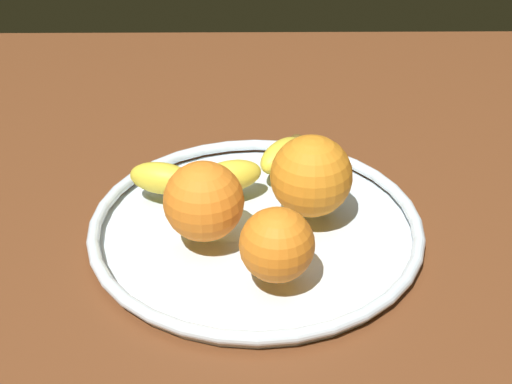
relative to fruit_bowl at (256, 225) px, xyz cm
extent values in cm
cube|color=brown|center=(0.00, 0.00, -2.92)|extent=(111.78, 111.78, 4.00)
cylinder|color=silver|center=(0.00, 0.00, -0.62)|extent=(31.04, 31.04, 0.60)
torus|color=silver|center=(0.00, 0.00, 0.28)|extent=(32.34, 32.34, 1.20)
ellipsoid|color=yellow|center=(-9.48, 4.78, 2.50)|extent=(7.31, 4.80, 3.23)
ellipsoid|color=yellow|center=(-2.62, 5.11, 2.50)|extent=(7.42, 5.31, 3.23)
ellipsoid|color=yellow|center=(2.88, 9.23, 2.50)|extent=(6.57, 7.33, 3.23)
ellipsoid|color=brown|center=(4.67, 11.67, 2.50)|extent=(3.01, 2.95, 2.26)
sphere|color=orange|center=(-4.76, -2.57, 4.58)|extent=(7.40, 7.40, 7.40)
sphere|color=orange|center=(5.27, 1.27, 4.84)|extent=(7.90, 7.90, 7.90)
sphere|color=orange|center=(1.67, -8.48, 4.11)|extent=(6.45, 6.45, 6.45)
camera|label=1|loc=(-0.54, -54.88, 39.58)|focal=48.81mm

